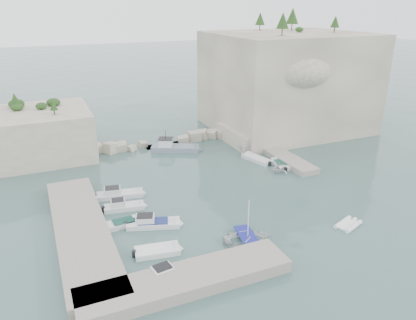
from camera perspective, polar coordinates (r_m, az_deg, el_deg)
name	(u,v)px	position (r m, az deg, el deg)	size (l,w,h in m)	color
ground	(228,200)	(48.42, 2.86, -5.69)	(400.00, 400.00, 0.00)	#3F5E5B
cliff_east	(287,82)	(75.93, 11.02, 10.76)	(26.00, 22.00, 17.00)	beige
cliff_terrace	(250,134)	(68.37, 5.97, 3.59)	(8.00, 10.00, 2.50)	beige
outcrop_west	(35,134)	(66.13, -23.14, 3.38)	(16.00, 14.00, 7.00)	beige
quay_west	(81,231)	(43.27, -17.41, -9.46)	(5.00, 24.00, 1.10)	#9E9689
quay_south	(187,280)	(35.01, -2.98, -16.48)	(18.00, 4.00, 1.10)	#9E9689
ledge_east	(279,154)	(62.48, 9.92, 0.82)	(3.00, 16.00, 0.80)	#9E9689
breakwater	(163,141)	(66.73, -6.31, 2.63)	(28.00, 3.00, 1.40)	beige
motorboat_a	(120,197)	(50.39, -12.28, -5.05)	(6.07, 1.81, 1.40)	silver
motorboat_b	(125,209)	(47.38, -11.66, -6.79)	(4.92, 1.61, 1.40)	silver
motorboat_c	(124,226)	(44.18, -11.76, -9.01)	(4.32, 1.57, 0.70)	silver
motorboat_d	(153,226)	(43.58, -7.67, -9.18)	(6.08, 1.81, 1.40)	white
motorboat_e	(157,253)	(39.30, -7.12, -12.88)	(4.56, 1.87, 0.70)	white
motorboat_f	(170,276)	(36.36, -5.30, -15.99)	(5.23, 1.55, 1.40)	white
rowboat	(247,241)	(40.96, 5.57, -11.25)	(3.41, 4.77, 0.99)	white
inflatable_dinghy	(348,226)	(45.64, 19.07, -8.76)	(3.26, 1.58, 0.44)	white
tender_east_a	(279,171)	(57.18, 9.97, -1.60)	(2.50, 2.90, 1.53)	silver
tender_east_b	(280,166)	(59.10, 10.13, -0.83)	(4.50, 1.53, 0.70)	white
tender_east_c	(257,161)	(60.52, 6.88, -0.10)	(5.42, 1.75, 0.70)	silver
tender_east_d	(253,152)	(63.87, 6.30, 1.10)	(1.74, 4.62, 1.78)	silver
work_boat	(175,151)	(64.29, -4.62, 1.29)	(8.13, 2.40, 2.20)	slate
rowboat_mast	(248,218)	(39.62, 5.71, -8.09)	(0.10, 0.10, 4.20)	white
vegetation	(260,27)	(73.22, 7.40, 18.03)	(53.48, 13.88, 13.40)	#1E4219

